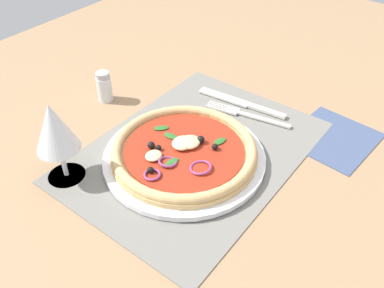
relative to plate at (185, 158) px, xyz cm
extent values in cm
cube|color=#9E7A56|center=(3.31, 0.22, -2.12)|extent=(190.00, 140.00, 2.40)
cube|color=slate|center=(3.31, 0.22, -0.72)|extent=(46.75, 34.07, 0.40)
cylinder|color=white|center=(0.00, 0.00, 0.00)|extent=(28.95, 28.95, 1.04)
cylinder|color=tan|center=(0.00, 0.00, 1.02)|extent=(26.01, 26.01, 1.00)
torus|color=tan|center=(0.00, 0.00, 1.88)|extent=(25.73, 25.73, 1.80)
cylinder|color=#A82D19|center=(0.00, 0.00, 1.67)|extent=(21.33, 21.33, 0.30)
ellipsoid|color=beige|center=(-4.87, 3.01, 2.28)|extent=(3.08, 2.77, 0.92)
ellipsoid|color=beige|center=(1.64, 0.26, 2.43)|extent=(4.04, 3.63, 1.21)
ellipsoid|color=beige|center=(0.69, 1.03, 2.44)|extent=(4.15, 3.74, 1.25)
sphere|color=black|center=(3.09, -1.00, 2.52)|extent=(1.39, 1.39, 1.39)
sphere|color=black|center=(3.37, -4.10, 2.40)|extent=(1.16, 1.16, 1.16)
sphere|color=black|center=(-7.95, 0.95, 2.38)|extent=(1.12, 1.12, 1.12)
sphere|color=black|center=(-3.22, 5.00, 2.49)|extent=(1.34, 1.34, 1.34)
sphere|color=black|center=(-2.83, 3.69, 2.33)|extent=(1.02, 1.02, 1.02)
torus|color=#8E3D75|center=(-8.39, 0.25, 2.07)|extent=(2.92, 2.94, 0.58)
torus|color=#8E3D75|center=(-2.21, -5.06, 2.07)|extent=(3.82, 3.83, 1.05)
torus|color=#8E3D75|center=(-4.47, 0.06, 2.07)|extent=(3.33, 3.30, 1.13)
ellipsoid|color=#2D6B28|center=(2.06, 7.30, 2.02)|extent=(3.00, 2.94, 0.30)
ellipsoid|color=#2D6B28|center=(-4.05, -0.34, 2.02)|extent=(2.97, 1.78, 0.30)
ellipsoid|color=#2D6B28|center=(1.32, 4.37, 2.02)|extent=(1.53, 2.86, 0.30)
ellipsoid|color=#2D6B28|center=(5.51, -3.64, 2.02)|extent=(3.03, 1.94, 0.30)
cube|color=silver|center=(19.01, -5.26, -0.30)|extent=(2.96, 11.13, 0.44)
cube|color=silver|center=(17.74, 1.46, -0.30)|extent=(2.63, 2.88, 0.44)
cube|color=silver|center=(17.99, 4.99, -0.30)|extent=(1.12, 4.30, 0.44)
cube|color=silver|center=(17.40, 4.87, -0.30)|extent=(1.12, 4.30, 0.44)
cube|color=silver|center=(16.81, 4.76, -0.30)|extent=(1.12, 4.30, 0.44)
cube|color=silver|center=(16.22, 4.65, -0.30)|extent=(1.12, 4.30, 0.44)
cube|color=silver|center=(21.88, -4.28, -0.21)|extent=(2.10, 8.49, 0.62)
cube|color=silver|center=(20.92, 5.67, -0.30)|extent=(3.10, 11.74, 0.44)
cylinder|color=silver|center=(-15.36, 13.95, -0.72)|extent=(6.40, 6.40, 0.40)
cylinder|color=silver|center=(-15.36, 13.95, 2.48)|extent=(0.80, 0.80, 6.00)
cone|color=silver|center=(-15.36, 13.95, 9.73)|extent=(7.20, 7.20, 8.50)
cone|color=#4C993D|center=(-15.36, 13.95, 8.73)|extent=(5.05, 5.05, 5.70)
cube|color=#425175|center=(22.50, -18.60, -0.74)|extent=(16.99, 15.56, 0.36)
cylinder|color=silver|center=(5.32, 26.03, 1.83)|extent=(3.20, 3.20, 5.50)
cylinder|color=#ADADB2|center=(5.32, 26.03, 5.18)|extent=(2.88, 2.88, 1.20)
camera|label=1|loc=(-42.70, -34.17, 48.63)|focal=38.32mm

